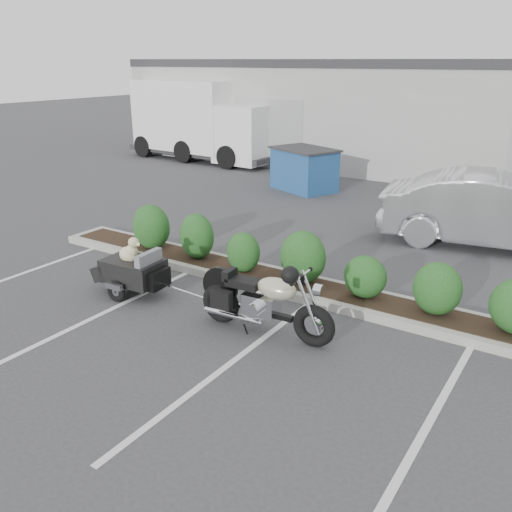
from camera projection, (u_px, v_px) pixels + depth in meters
The scene contains 8 objects.
ground at pixel (189, 326), 8.58m from camera, with size 90.00×90.00×0.00m, color #38383A.
planter_kerb at pixel (310, 289), 9.77m from camera, with size 12.00×1.00×0.15m, color #9E9E93.
building at pixel (464, 113), 21.29m from camera, with size 26.00×10.00×4.00m, color #9EA099.
motorcycle at pixel (264, 302), 8.18m from camera, with size 2.28×0.77×1.31m.
pet_trailer at pixel (133, 269), 9.64m from camera, with size 1.82×1.02×1.08m.
sedan at pixel (496, 211), 11.99m from camera, with size 1.73×4.96×1.63m, color silver.
dumpster at pixel (304, 169), 17.33m from camera, with size 2.42×2.07×1.34m.
delivery_truck at pixel (204, 122), 22.42m from camera, with size 7.10×2.80×3.19m.
Camera 1 is at (5.07, -5.87, 3.98)m, focal length 38.00 mm.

